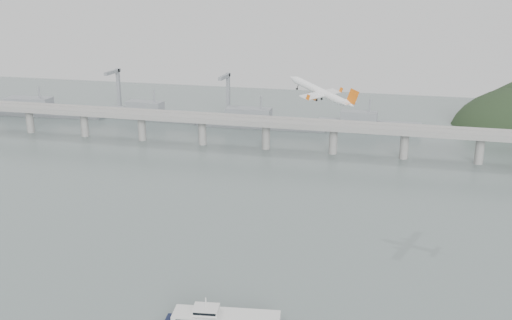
# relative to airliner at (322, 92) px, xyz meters

# --- Properties ---
(ground) EXTENTS (900.00, 900.00, 0.00)m
(ground) POSITION_rel_airliner_xyz_m (-27.74, -80.09, -66.52)
(ground) COLOR slate
(ground) RESTS_ON ground
(bridge) EXTENTS (800.00, 22.00, 23.90)m
(bridge) POSITION_rel_airliner_xyz_m (-28.89, 119.91, -48.87)
(bridge) COLOR gray
(bridge) RESTS_ON ground
(distant_fleet) EXTENTS (453.00, 60.90, 40.00)m
(distant_fleet) POSITION_rel_airliner_xyz_m (-183.10, 184.99, -60.30)
(distant_fleet) COLOR slate
(distant_fleet) RESTS_ON ground
(airliner) EXTENTS (38.73, 36.16, 15.17)m
(airliner) POSITION_rel_airliner_xyz_m (0.00, 0.00, 0.00)
(airliner) COLOR white
(airliner) RESTS_ON ground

